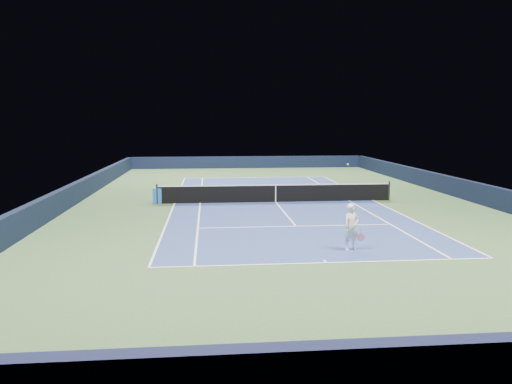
{
  "coord_description": "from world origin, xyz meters",
  "views": [
    {
      "loc": [
        -3.64,
        -26.75,
        4.42
      ],
      "look_at": [
        -1.37,
        -3.0,
        1.0
      ],
      "focal_mm": 35.0,
      "sensor_mm": 36.0,
      "label": 1
    }
  ],
  "objects": [
    {
      "name": "center_service_line",
      "position": [
        0.0,
        0.0,
        0.01
      ],
      "size": [
        0.08,
        12.8,
        0.0
      ],
      "primitive_type": "cube",
      "color": "white",
      "rests_on": "ground"
    },
    {
      "name": "court_surface",
      "position": [
        0.0,
        0.0,
        0.0
      ],
      "size": [
        10.97,
        23.77,
        0.01
      ],
      "primitive_type": "cube",
      "color": "navy",
      "rests_on": "ground"
    },
    {
      "name": "center_mark_near",
      "position": [
        0.0,
        -11.73,
        0.01
      ],
      "size": [
        0.08,
        0.3,
        0.0
      ],
      "primitive_type": "cube",
      "color": "white",
      "rests_on": "ground"
    },
    {
      "name": "baseline_near",
      "position": [
        0.0,
        -11.88,
        0.01
      ],
      "size": [
        10.97,
        0.08,
        0.0
      ],
      "primitive_type": "cube",
      "color": "white",
      "rests_on": "ground"
    },
    {
      "name": "service_line_near",
      "position": [
        0.0,
        -6.4,
        0.01
      ],
      "size": [
        8.23,
        0.08,
        0.0
      ],
      "primitive_type": "cube",
      "color": "white",
      "rests_on": "ground"
    },
    {
      "name": "center_mark_far",
      "position": [
        0.0,
        11.73,
        0.01
      ],
      "size": [
        0.08,
        0.3,
        0.0
      ],
      "primitive_type": "cube",
      "color": "white",
      "rests_on": "ground"
    },
    {
      "name": "wall_near",
      "position": [
        0.0,
        -19.82,
        0.55
      ],
      "size": [
        22.0,
        0.35,
        1.1
      ],
      "primitive_type": "cube",
      "color": "#111533",
      "rests_on": "ground"
    },
    {
      "name": "tennis_player",
      "position": [
        1.21,
        -10.4,
        0.81
      ],
      "size": [
        0.8,
        1.32,
        2.9
      ],
      "color": "white",
      "rests_on": "ground"
    },
    {
      "name": "baseline_far",
      "position": [
        0.0,
        11.88,
        0.01
      ],
      "size": [
        10.97,
        0.08,
        0.0
      ],
      "primitive_type": "cube",
      "color": "white",
      "rests_on": "ground"
    },
    {
      "name": "service_line_far",
      "position": [
        0.0,
        6.4,
        0.01
      ],
      "size": [
        8.23,
        0.08,
        0.0
      ],
      "primitive_type": "cube",
      "color": "white",
      "rests_on": "ground"
    },
    {
      "name": "wall_left",
      "position": [
        -10.82,
        0.0,
        0.55
      ],
      "size": [
        0.35,
        40.0,
        1.1
      ],
      "primitive_type": "cube",
      "color": "black",
      "rests_on": "ground"
    },
    {
      "name": "tennis_net",
      "position": [
        0.0,
        0.0,
        0.5
      ],
      "size": [
        12.9,
        0.1,
        1.07
      ],
      "color": "black",
      "rests_on": "ground"
    },
    {
      "name": "sideline_singles_right",
      "position": [
        4.12,
        0.0,
        0.01
      ],
      "size": [
        0.08,
        23.77,
        0.0
      ],
      "primitive_type": "cube",
      "color": "white",
      "rests_on": "ground"
    },
    {
      "name": "sideline_singles_left",
      "position": [
        -4.12,
        0.0,
        0.01
      ],
      "size": [
        0.08,
        23.77,
        0.0
      ],
      "primitive_type": "cube",
      "color": "white",
      "rests_on": "ground"
    },
    {
      "name": "sponsor_cube",
      "position": [
        -6.4,
        0.2,
        0.42
      ],
      "size": [
        0.58,
        0.51,
        0.83
      ],
      "color": "blue",
      "rests_on": "ground"
    },
    {
      "name": "sideline_doubles_right",
      "position": [
        5.49,
        0.0,
        0.01
      ],
      "size": [
        0.08,
        23.77,
        0.0
      ],
      "primitive_type": "cube",
      "color": "white",
      "rests_on": "ground"
    },
    {
      "name": "ground",
      "position": [
        0.0,
        0.0,
        0.0
      ],
      "size": [
        40.0,
        40.0,
        0.0
      ],
      "primitive_type": "plane",
      "color": "#36532D",
      "rests_on": "ground"
    },
    {
      "name": "wall_right",
      "position": [
        10.82,
        0.0,
        0.55
      ],
      "size": [
        0.35,
        40.0,
        1.1
      ],
      "primitive_type": "cube",
      "color": "black",
      "rests_on": "ground"
    },
    {
      "name": "wall_far",
      "position": [
        0.0,
        19.82,
        0.55
      ],
      "size": [
        22.0,
        0.35,
        1.1
      ],
      "primitive_type": "cube",
      "color": "black",
      "rests_on": "ground"
    },
    {
      "name": "sideline_doubles_left",
      "position": [
        -5.49,
        0.0,
        0.01
      ],
      "size": [
        0.08,
        23.77,
        0.0
      ],
      "primitive_type": "cube",
      "color": "white",
      "rests_on": "ground"
    }
  ]
}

